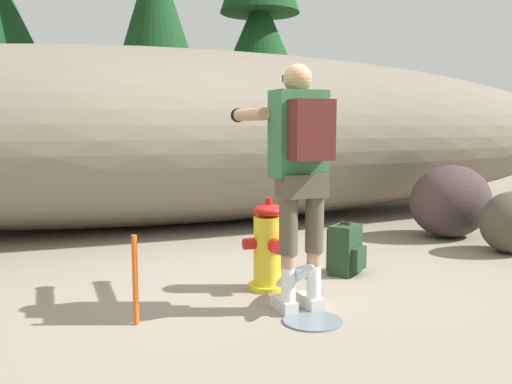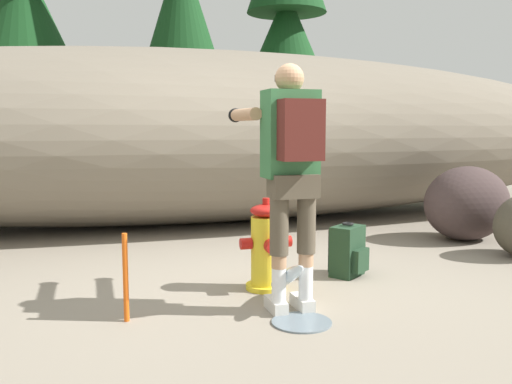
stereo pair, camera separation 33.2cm
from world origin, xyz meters
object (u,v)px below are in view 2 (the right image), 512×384
object	(u,v)px
survey_stake	(126,278)
utility_worker	(290,157)
boulder_large	(467,203)
spare_backpack	(348,251)
fire_hydrant	(266,248)

from	to	relation	value
survey_stake	utility_worker	bearing A→B (deg)	-4.48
boulder_large	utility_worker	bearing A→B (deg)	-147.99
spare_backpack	fire_hydrant	bearing A→B (deg)	-114.45
spare_backpack	boulder_large	size ratio (longest dim) A/B	0.45
utility_worker	spare_backpack	bearing A→B (deg)	-48.99
fire_hydrant	spare_backpack	xyz separation A→B (m)	(0.80, 0.18, -0.12)
fire_hydrant	spare_backpack	world-z (taller)	fire_hydrant
fire_hydrant	boulder_large	distance (m)	3.01
fire_hydrant	utility_worker	world-z (taller)	utility_worker
boulder_large	survey_stake	xyz separation A→B (m)	(-3.88, -1.64, -0.12)
utility_worker	spare_backpack	size ratio (longest dim) A/B	3.67
utility_worker	boulder_large	world-z (taller)	utility_worker
utility_worker	boulder_large	bearing A→B (deg)	-58.78
survey_stake	boulder_large	bearing A→B (deg)	22.86
utility_worker	survey_stake	bearing A→B (deg)	84.73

